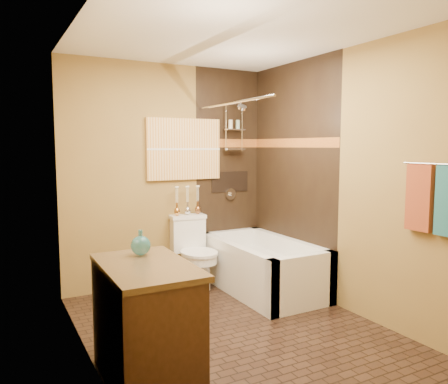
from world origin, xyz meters
TOP-DOWN VIEW (x-y plane):
  - floor at (0.00, 0.00)m, footprint 3.00×3.00m
  - wall_left at (-1.20, 0.00)m, footprint 0.02×3.00m
  - wall_right at (1.20, 0.00)m, footprint 0.02×3.00m
  - wall_back at (0.00, 1.50)m, footprint 2.40×0.02m
  - wall_front at (0.00, -1.50)m, footprint 2.40×0.02m
  - ceiling at (0.00, 0.00)m, footprint 3.00×3.00m
  - alcove_tile_back at (0.78, 1.49)m, footprint 0.85×0.01m
  - alcove_tile_right at (1.19, 0.75)m, footprint 0.01×1.50m
  - mosaic_band_back at (0.78, 1.48)m, footprint 0.85×0.01m
  - mosaic_band_right at (1.18, 0.75)m, footprint 0.01×1.50m
  - alcove_niche at (0.80, 1.48)m, footprint 0.50×0.01m
  - shower_fixtures at (0.80, 1.38)m, footprint 0.24×0.33m
  - curtain_rod at (0.40, 0.75)m, footprint 0.03×1.55m
  - towel_bar at (1.15, -1.05)m, footprint 0.02×0.55m
  - towel_rust at (1.16, -0.92)m, footprint 0.05×0.22m
  - sunset_painting at (0.19, 1.48)m, footprint 0.90×0.04m
  - vanity_mirror at (-1.19, -0.45)m, footprint 0.01×1.00m
  - bathtub at (0.80, 0.75)m, footprint 0.80×1.50m
  - toilet at (0.19, 1.21)m, footprint 0.42×0.61m
  - vanity at (-0.92, -0.45)m, footprint 0.57×0.92m
  - teal_bottle at (-0.87, -0.21)m, footprint 0.15×0.15m
  - bud_vases at (0.19, 1.39)m, footprint 0.33×0.07m

SIDE VIEW (x-z plane):
  - floor at x=0.00m, z-range 0.00..0.00m
  - bathtub at x=0.80m, z-range -0.05..0.50m
  - toilet at x=0.19m, z-range 0.00..0.80m
  - vanity at x=-0.92m, z-range 0.00..0.81m
  - teal_bottle at x=-0.87m, z-range 0.79..1.01m
  - bud_vases at x=0.19m, z-range 0.81..1.14m
  - alcove_niche at x=0.80m, z-range 1.02..1.27m
  - towel_rust at x=1.16m, z-range 0.92..1.44m
  - wall_left at x=-1.20m, z-range 0.00..2.50m
  - wall_right at x=1.20m, z-range 0.00..2.50m
  - wall_back at x=0.00m, z-range 0.00..2.50m
  - wall_front at x=0.00m, z-range 0.00..2.50m
  - alcove_tile_back at x=0.78m, z-range 0.00..2.50m
  - alcove_tile_right at x=1.19m, z-range 0.00..2.50m
  - towel_bar at x=1.15m, z-range 1.44..1.46m
  - vanity_mirror at x=-1.19m, z-range 1.05..1.95m
  - sunset_painting at x=0.19m, z-range 1.20..1.90m
  - mosaic_band_back at x=0.78m, z-range 1.57..1.67m
  - mosaic_band_right at x=1.18m, z-range 1.57..1.67m
  - shower_fixtures at x=0.80m, z-range 1.08..2.25m
  - curtain_rod at x=0.40m, z-range 2.01..2.03m
  - ceiling at x=0.00m, z-range 2.50..2.50m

